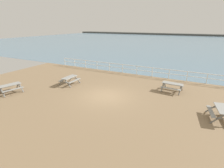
{
  "coord_description": "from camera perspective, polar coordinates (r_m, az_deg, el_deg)",
  "views": [
    {
      "loc": [
        6.91,
        -12.24,
        5.9
      ],
      "look_at": [
        0.05,
        1.02,
        0.8
      ],
      "focal_mm": 28.18,
      "sensor_mm": 36.0,
      "label": 1
    }
  ],
  "objects": [
    {
      "name": "picnic_table_near_left",
      "position": [
        18.59,
        -13.64,
        1.7
      ],
      "size": [
        1.58,
        1.84,
        0.8
      ],
      "rotation": [
        0.0,
        0.0,
        1.6
      ],
      "color": "gray",
      "rests_on": "ground"
    },
    {
      "name": "picnic_table_mid_centre",
      "position": [
        18.26,
        -30.19,
        -0.71
      ],
      "size": [
        1.88,
        2.1,
        0.8
      ],
      "rotation": [
        0.0,
        0.0,
        1.34
      ],
      "color": "gray",
      "rests_on": "ground"
    },
    {
      "name": "picnic_table_near_right",
      "position": [
        17.07,
        18.98,
        -0.35
      ],
      "size": [
        1.92,
        1.67,
        0.8
      ],
      "rotation": [
        0.0,
        0.0,
        -0.08
      ],
      "color": "gray",
      "rests_on": "ground"
    },
    {
      "name": "distant_shoreline",
      "position": [
        108.37,
        24.45,
        14.14
      ],
      "size": [
        142.0,
        6.0,
        1.8
      ],
      "primitive_type": "cube",
      "color": "#4C4C47",
      "rests_on": "ground"
    },
    {
      "name": "sea_band",
      "position": [
        65.62,
        21.74,
        12.42
      ],
      "size": [
        142.0,
        90.0,
        0.01
      ],
      "primitive_type": "cube",
      "color": "slate",
      "rests_on": "ground"
    },
    {
      "name": "seaward_railing",
      "position": [
        21.77,
        8.09,
        4.99
      ],
      "size": [
        23.07,
        0.07,
        1.08
      ],
      "color": "white",
      "rests_on": "ground"
    },
    {
      "name": "picnic_table_far_left",
      "position": [
        13.51,
        32.09,
        -7.4
      ],
      "size": [
        1.8,
        2.03,
        0.8
      ],
      "rotation": [
        0.0,
        0.0,
        1.75
      ],
      "color": "gray",
      "rests_on": "ground"
    },
    {
      "name": "ground_plane",
      "position": [
        15.28,
        -1.93,
        -4.26
      ],
      "size": [
        30.0,
        24.0,
        0.2
      ],
      "primitive_type": "cube",
      "color": "#846B4C"
    }
  ]
}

